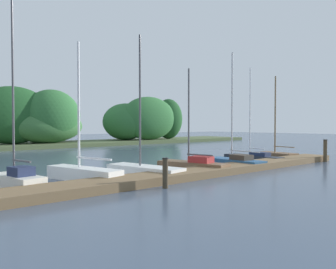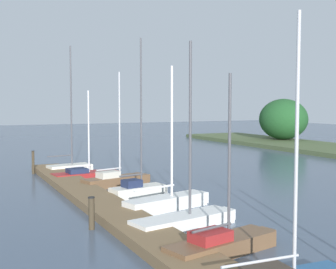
{
  "view_description": "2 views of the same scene",
  "coord_description": "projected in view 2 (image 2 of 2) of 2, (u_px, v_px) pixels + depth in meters",
  "views": [
    {
      "loc": [
        -8.48,
        1.21,
        2.49
      ],
      "look_at": [
        3.75,
        15.23,
        1.93
      ],
      "focal_mm": 37.3,
      "sensor_mm": 36.0,
      "label": 1
    },
    {
      "loc": [
        15.97,
        6.88,
        4.57
      ],
      "look_at": [
        -2.43,
        15.8,
        3.13
      ],
      "focal_mm": 48.59,
      "sensor_mm": 36.0,
      "label": 2
    }
  ],
  "objects": [
    {
      "name": "sailboat_2",
      "position": [
        117.0,
        179.0,
        24.93
      ],
      "size": [
        1.9,
        4.14,
        6.23
      ],
      "rotation": [
        0.0,
        0.0,
        1.81
      ],
      "color": "brown",
      "rests_on": "ground"
    },
    {
      "name": "sailboat_0",
      "position": [
        71.0,
        166.0,
        29.74
      ],
      "size": [
        1.52,
        3.03,
        8.22
      ],
      "rotation": [
        0.0,
        0.0,
        1.71
      ],
      "color": "silver",
      "rests_on": "ground"
    },
    {
      "name": "sailboat_1",
      "position": [
        86.0,
        174.0,
        27.26
      ],
      "size": [
        1.67,
        4.13,
        5.28
      ],
      "rotation": [
        0.0,
        0.0,
        1.67
      ],
      "color": "maroon",
      "rests_on": "ground"
    },
    {
      "name": "sailboat_5",
      "position": [
        188.0,
        219.0,
        16.61
      ],
      "size": [
        1.89,
        4.46,
        6.77
      ],
      "rotation": [
        0.0,
        0.0,
        1.76
      ],
      "color": "white",
      "rests_on": "ground"
    },
    {
      "name": "mooring_piling_0",
      "position": [
        33.0,
        162.0,
        29.01
      ],
      "size": [
        0.19,
        0.19,
        1.5
      ],
      "color": "#3D3323",
      "rests_on": "ground"
    },
    {
      "name": "sailboat_4",
      "position": [
        170.0,
        201.0,
        19.46
      ],
      "size": [
        1.84,
        4.3,
        6.12
      ],
      "rotation": [
        0.0,
        0.0,
        1.81
      ],
      "color": "white",
      "rests_on": "ground"
    },
    {
      "name": "dock_pier",
      "position": [
        124.0,
        219.0,
        17.21
      ],
      "size": [
        30.94,
        1.8,
        0.35
      ],
      "color": "brown",
      "rests_on": "ground"
    },
    {
      "name": "sailboat_6",
      "position": [
        224.0,
        243.0,
        13.74
      ],
      "size": [
        1.88,
        4.2,
        5.44
      ],
      "rotation": [
        0.0,
        0.0,
        1.79
      ],
      "color": "brown",
      "rests_on": "ground"
    },
    {
      "name": "mooring_piling_1",
      "position": [
        92.0,
        213.0,
        16.33
      ],
      "size": [
        0.25,
        0.25,
        1.19
      ],
      "color": "#3D3323",
      "rests_on": "ground"
    },
    {
      "name": "sailboat_3",
      "position": [
        139.0,
        188.0,
        21.91
      ],
      "size": [
        1.42,
        3.01,
        7.63
      ],
      "rotation": [
        0.0,
        0.0,
        1.75
      ],
      "color": "silver",
      "rests_on": "ground"
    }
  ]
}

